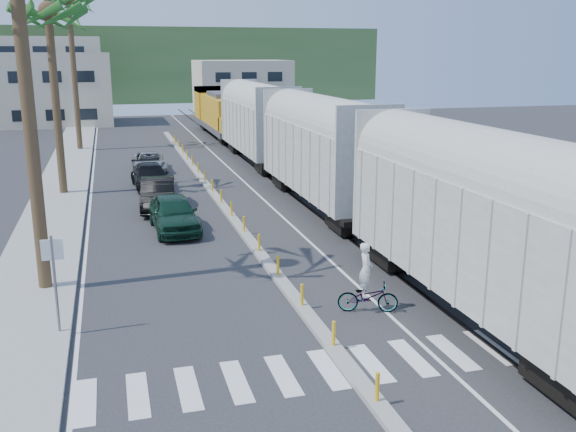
{
  "coord_description": "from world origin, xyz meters",
  "views": [
    {
      "loc": [
        -5.54,
        -16.23,
        7.92
      ],
      "look_at": [
        0.71,
        6.18,
        2.0
      ],
      "focal_mm": 40.0,
      "sensor_mm": 36.0,
      "label": 1
    }
  ],
  "objects_px": {
    "car_lead": "(174,213)",
    "cyclist": "(367,290)",
    "car_second": "(158,194)",
    "street_sign": "(54,271)"
  },
  "relations": [
    {
      "from": "car_second",
      "to": "street_sign",
      "type": "bearing_deg",
      "value": -99.35
    },
    {
      "from": "car_lead",
      "to": "car_second",
      "type": "bearing_deg",
      "value": 91.77
    },
    {
      "from": "car_second",
      "to": "cyclist",
      "type": "bearing_deg",
      "value": -66.1
    },
    {
      "from": "car_lead",
      "to": "car_second",
      "type": "relative_size",
      "value": 0.99
    },
    {
      "from": "street_sign",
      "to": "cyclist",
      "type": "relative_size",
      "value": 1.31
    },
    {
      "from": "street_sign",
      "to": "car_second",
      "type": "bearing_deg",
      "value": 75.1
    },
    {
      "from": "car_lead",
      "to": "cyclist",
      "type": "bearing_deg",
      "value": -69.3
    },
    {
      "from": "car_lead",
      "to": "street_sign",
      "type": "bearing_deg",
      "value": -115.26
    },
    {
      "from": "car_lead",
      "to": "cyclist",
      "type": "relative_size",
      "value": 2.17
    },
    {
      "from": "street_sign",
      "to": "cyclist",
      "type": "bearing_deg",
      "value": -4.5
    }
  ]
}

